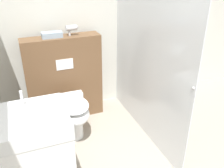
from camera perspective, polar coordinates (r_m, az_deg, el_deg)
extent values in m
cube|color=silver|center=(3.61, -6.00, 13.27)|extent=(8.00, 0.06, 2.50)
cube|color=brown|center=(3.51, -10.83, 1.23)|extent=(1.02, 0.25, 1.19)
cube|color=white|center=(3.29, -10.75, 4.44)|extent=(0.22, 0.01, 0.14)
cube|color=silver|center=(2.98, 7.93, 7.09)|extent=(0.01, 1.82, 2.18)
sphere|color=#B2B2B7|center=(2.33, 18.22, -0.90)|extent=(0.04, 0.04, 0.04)
cylinder|color=white|center=(3.26, -8.79, -8.99)|extent=(0.24, 0.24, 0.38)
ellipsoid|color=white|center=(3.07, -8.70, -6.60)|extent=(0.37, 0.48, 0.22)
ellipsoid|color=white|center=(3.01, -8.85, -4.70)|extent=(0.36, 0.47, 0.02)
cube|color=white|center=(3.27, -9.87, -3.40)|extent=(0.36, 0.11, 0.15)
cube|color=white|center=(2.04, -19.10, -8.27)|extent=(0.63, 0.54, 0.12)
cylinder|color=silver|center=(2.10, -19.90, -3.20)|extent=(0.02, 0.02, 0.14)
cylinder|color=#B7B7BC|center=(3.30, -9.29, 12.58)|extent=(0.14, 0.07, 0.07)
cone|color=#B7B7BC|center=(3.32, -7.86, 12.75)|extent=(0.03, 0.06, 0.06)
cylinder|color=#B7B7BC|center=(3.31, -9.70, 11.60)|extent=(0.03, 0.03, 0.10)
cube|color=#8C9EAD|center=(3.29, -13.58, 10.88)|extent=(0.26, 0.14, 0.07)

